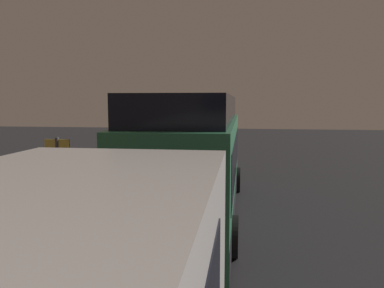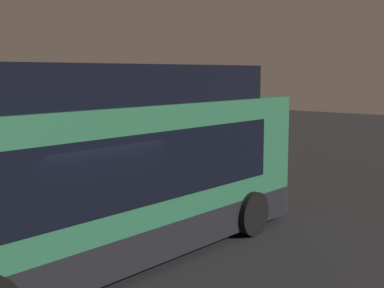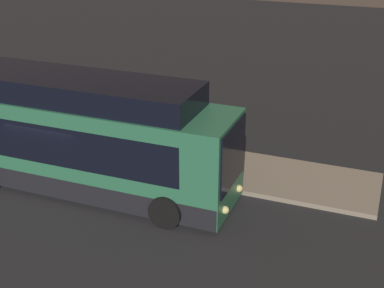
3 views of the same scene
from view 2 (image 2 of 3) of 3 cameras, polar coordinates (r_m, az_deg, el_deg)
name	(u,v)px [view 2 (image 2 of 3)]	position (r m, az deg, el deg)	size (l,w,h in m)	color
ground	(73,278)	(10.23, -12.58, -13.74)	(80.00, 80.00, 0.00)	#232326
bus_lead	(95,175)	(10.33, -10.32, -3.32)	(10.18, 2.80, 3.85)	#2D704C
passenger_boarding	(142,166)	(15.06, -5.38, -2.38)	(0.48, 0.48, 1.68)	gray
passenger_with_bags	(23,176)	(14.24, -17.59, -3.29)	(0.50, 0.63, 1.71)	gray
suitcase	(39,194)	(14.73, -16.04, -5.17)	(0.36, 0.22, 0.92)	maroon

